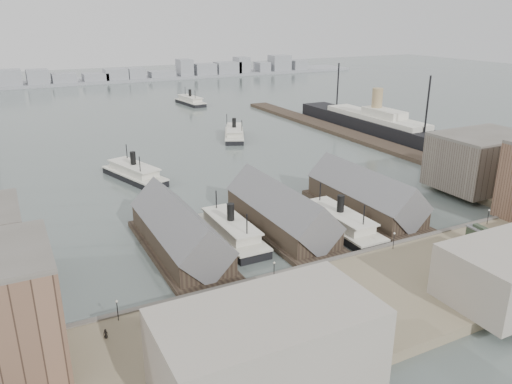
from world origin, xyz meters
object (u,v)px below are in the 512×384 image
ferry_docked_west (231,231)px  tram (488,241)px  horse_cart_right (460,270)px  horse_cart_center (273,309)px  horse_cart_left (189,336)px  ocean_steamer (376,124)px

ferry_docked_west → tram: bearing=-36.4°
ferry_docked_west → horse_cart_right: bearing=-50.8°
tram → horse_cart_center: size_ratio=2.27×
horse_cart_left → horse_cart_center: horse_cart_left is taller
ocean_steamer → horse_cart_center: (-112.72, -108.33, -1.57)m
tram → horse_cart_left: 69.49m
ferry_docked_west → horse_cart_right: size_ratio=5.69×
tram → ferry_docked_west: bearing=148.3°
ferry_docked_west → ocean_steamer: 128.32m
ocean_steamer → horse_cart_left: ocean_steamer is taller
ocean_steamer → tram: 122.83m
tram → horse_cart_right: 15.15m
tram → horse_cart_left: tram is taller
ferry_docked_west → horse_cart_right: 50.79m
ferry_docked_west → horse_cart_right: ferry_docked_west is taller
horse_cart_left → horse_cart_center: size_ratio=0.96×
horse_cart_center → ocean_steamer: bearing=-26.6°
horse_cart_left → horse_cart_center: 15.49m
ocean_steamer → horse_cart_left: 168.27m
ferry_docked_west → horse_cart_left: bearing=-123.3°
ferry_docked_west → tram: size_ratio=2.44×
horse_cart_left → ferry_docked_west: bearing=-33.1°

